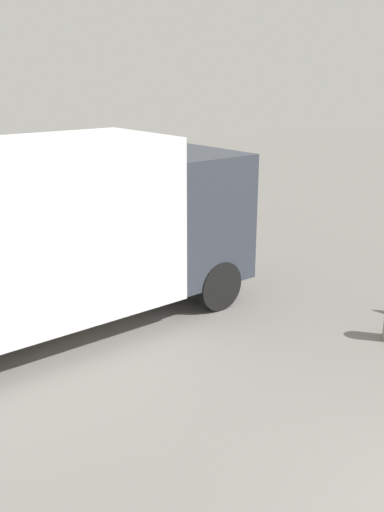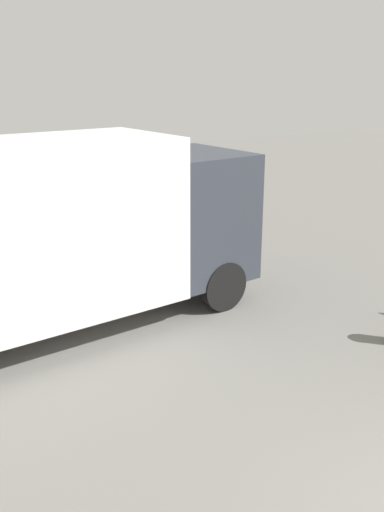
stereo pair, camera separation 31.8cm
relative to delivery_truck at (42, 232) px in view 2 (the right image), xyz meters
name	(u,v)px [view 2 (the right image)]	position (x,y,z in m)	size (l,w,h in m)	color
delivery_truck	(42,232)	(0.00, 0.00, 0.00)	(7.92, 2.94, 3.32)	white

